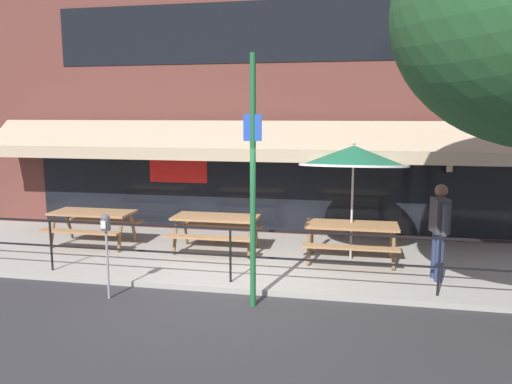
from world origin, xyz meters
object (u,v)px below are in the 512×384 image
object	(u,v)px
picnic_table_right	(351,232)
street_sign_pole	(253,180)
pedestrian_walking	(439,227)
picnic_table_left	(93,218)
picnic_table_centre	(216,223)
patio_umbrella_right	(353,157)
parking_meter_near	(106,230)

from	to	relation	value
picnic_table_right	street_sign_pole	bearing A→B (deg)	-122.03
pedestrian_walking	picnic_table_left	bearing A→B (deg)	172.15
picnic_table_centre	patio_umbrella_right	xyz separation A→B (m)	(2.83, -0.06, 1.47)
patio_umbrella_right	street_sign_pole	world-z (taller)	street_sign_pole
picnic_table_centre	picnic_table_right	distance (m)	2.83
picnic_table_left	parking_meter_near	bearing A→B (deg)	-57.09
picnic_table_right	picnic_table_centre	bearing A→B (deg)	175.68
picnic_table_centre	street_sign_pole	xyz separation A→B (m)	(1.33, -2.61, 1.30)
picnic_table_right	street_sign_pole	world-z (taller)	street_sign_pole
picnic_table_left	pedestrian_walking	size ratio (longest dim) A/B	1.05
picnic_table_left	picnic_table_centre	size ratio (longest dim) A/B	1.00
patio_umbrella_right	pedestrian_walking	world-z (taller)	patio_umbrella_right
street_sign_pole	pedestrian_walking	bearing A→B (deg)	27.82
picnic_table_centre	pedestrian_walking	size ratio (longest dim) A/B	1.05
pedestrian_walking	parking_meter_near	size ratio (longest dim) A/B	1.20
parking_meter_near	street_sign_pole	world-z (taller)	street_sign_pole
pedestrian_walking	parking_meter_near	bearing A→B (deg)	-162.32
patio_umbrella_right	parking_meter_near	world-z (taller)	patio_umbrella_right
picnic_table_left	parking_meter_near	xyz separation A→B (m)	(1.75, -2.71, 0.44)
patio_umbrella_right	picnic_table_centre	bearing A→B (deg)	178.86
picnic_table_right	parking_meter_near	distance (m)	4.67
patio_umbrella_right	parking_meter_near	size ratio (longest dim) A/B	1.68
patio_umbrella_right	street_sign_pole	distance (m)	2.96
picnic_table_left	patio_umbrella_right	xyz separation A→B (m)	(5.65, -0.02, 1.47)
picnic_table_centre	parking_meter_near	distance (m)	2.98
picnic_table_left	picnic_table_centre	bearing A→B (deg)	0.68
picnic_table_centre	parking_meter_near	world-z (taller)	parking_meter_near
picnic_table_left	pedestrian_walking	xyz separation A→B (m)	(7.16, -0.99, 0.35)
parking_meter_near	patio_umbrella_right	bearing A→B (deg)	34.59
picnic_table_left	street_sign_pole	size ratio (longest dim) A/B	0.46
picnic_table_left	street_sign_pole	bearing A→B (deg)	-31.79
picnic_table_right	pedestrian_walking	size ratio (longest dim) A/B	1.05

